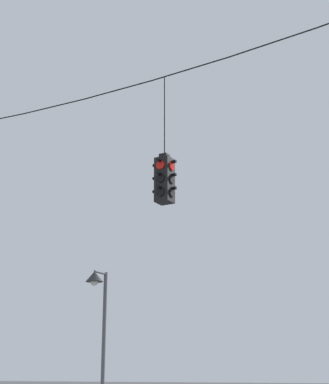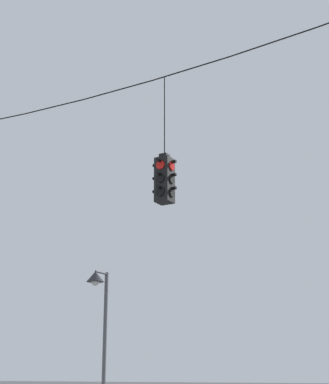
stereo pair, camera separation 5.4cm
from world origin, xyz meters
name	(u,v)px [view 2 (the right image)]	position (x,y,z in m)	size (l,w,h in m)	color
span_wire	(117,86)	(0.00, 0.04, 8.12)	(13.82, 0.03, 0.38)	black
traffic_light_near_right_pole	(164,179)	(1.34, 0.04, 5.51)	(0.58, 0.58, 3.04)	black
street_lamp	(99,302)	(-3.48, 4.38, 3.57)	(0.55, 0.93, 4.55)	#515156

